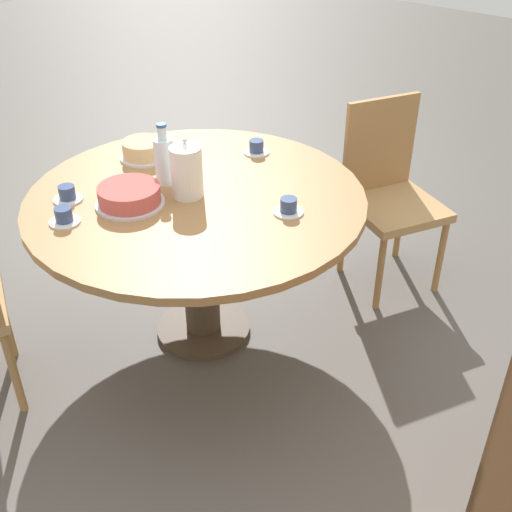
# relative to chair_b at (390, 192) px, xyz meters

# --- Properties ---
(ground_plane) EXTENTS (14.00, 14.00, 0.00)m
(ground_plane) POSITION_rel_chair_b_xyz_m (0.95, -0.41, -0.50)
(ground_plane) COLOR #56514C
(dining_table) EXTENTS (1.43, 1.43, 0.74)m
(dining_table) POSITION_rel_chair_b_xyz_m (0.95, -0.41, 0.11)
(dining_table) COLOR #473828
(dining_table) RESTS_ON ground_plane
(chair_b) EXTENTS (0.56, 0.56, 0.94)m
(chair_b) POSITION_rel_chair_b_xyz_m (0.00, 0.00, 0.00)
(chair_b) COLOR #A87A47
(chair_b) RESTS_ON ground_plane
(coffee_pot) EXTENTS (0.13, 0.13, 0.26)m
(coffee_pot) POSITION_rel_chair_b_xyz_m (0.98, -0.43, 0.35)
(coffee_pot) COLOR white
(coffee_pot) RESTS_ON dining_table
(water_bottle) EXTENTS (0.08, 0.08, 0.27)m
(water_bottle) POSITION_rel_chair_b_xyz_m (0.95, -0.59, 0.35)
(water_bottle) COLOR silver
(water_bottle) RESTS_ON dining_table
(cake_main) EXTENTS (0.28, 0.28, 0.08)m
(cake_main) POSITION_rel_chair_b_xyz_m (1.18, -0.56, 0.28)
(cake_main) COLOR silver
(cake_main) RESTS_ON dining_table
(cake_second) EXTENTS (0.22, 0.22, 0.09)m
(cake_second) POSITION_rel_chair_b_xyz_m (0.84, -0.85, 0.28)
(cake_second) COLOR silver
(cake_second) RESTS_ON dining_table
(cup_a) EXTENTS (0.12, 0.12, 0.06)m
(cup_a) POSITION_rel_chair_b_xyz_m (0.83, -0.02, 0.26)
(cup_a) COLOR silver
(cup_a) RESTS_ON dining_table
(cup_b) EXTENTS (0.12, 0.12, 0.06)m
(cup_b) POSITION_rel_chair_b_xyz_m (0.47, -0.48, 0.26)
(cup_b) COLOR silver
(cup_b) RESTS_ON dining_table
(cup_c) EXTENTS (0.12, 0.12, 0.06)m
(cup_c) POSITION_rel_chair_b_xyz_m (1.44, -0.65, 0.26)
(cup_c) COLOR silver
(cup_c) RESTS_ON dining_table
(cup_d) EXTENTS (0.12, 0.12, 0.06)m
(cup_d) POSITION_rel_chair_b_xyz_m (1.32, -0.79, 0.26)
(cup_d) COLOR silver
(cup_d) RESTS_ON dining_table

